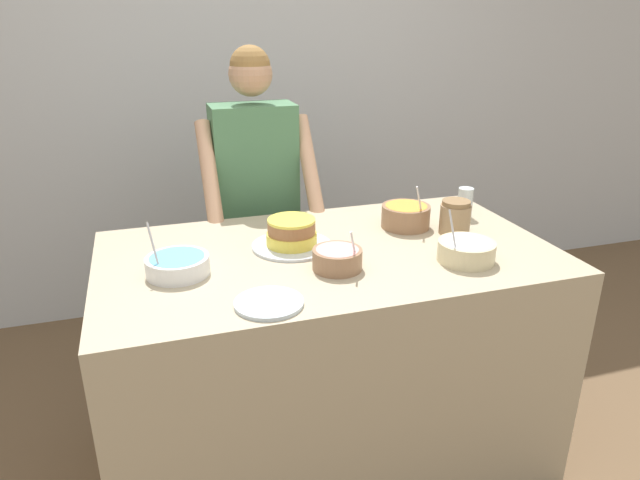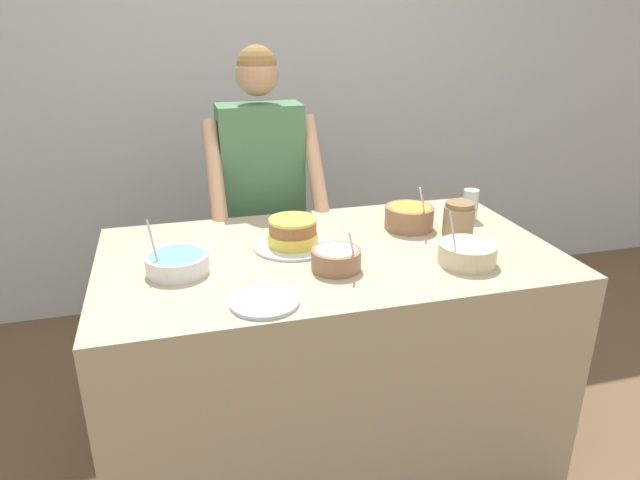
{
  "view_description": "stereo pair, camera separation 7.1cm",
  "coord_description": "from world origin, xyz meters",
  "px_view_note": "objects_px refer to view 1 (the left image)",
  "views": [
    {
      "loc": [
        -0.59,
        -1.33,
        1.67
      ],
      "look_at": [
        -0.05,
        0.4,
        0.95
      ],
      "focal_mm": 32.0,
      "sensor_mm": 36.0,
      "label": 1
    },
    {
      "loc": [
        -0.52,
        -1.35,
        1.67
      ],
      "look_at": [
        -0.05,
        0.4,
        0.95
      ],
      "focal_mm": 32.0,
      "sensor_mm": 36.0,
      "label": 2
    }
  ],
  "objects_px": {
    "frosting_bowl_white": "(466,250)",
    "frosting_bowl_pink": "(337,258)",
    "cake": "(292,235)",
    "ceramic_plate": "(269,303)",
    "person_baker": "(256,188)",
    "frosting_bowl_orange": "(406,215)",
    "frosting_bowl_blue": "(178,264)",
    "stoneware_jar": "(455,217)",
    "drinking_glass": "(465,203)"
  },
  "relations": [
    {
      "from": "frosting_bowl_white",
      "to": "frosting_bowl_pink",
      "type": "relative_size",
      "value": 1.18
    },
    {
      "from": "cake",
      "to": "ceramic_plate",
      "type": "bearing_deg",
      "value": -113.45
    },
    {
      "from": "person_baker",
      "to": "frosting_bowl_pink",
      "type": "height_order",
      "value": "person_baker"
    },
    {
      "from": "frosting_bowl_orange",
      "to": "ceramic_plate",
      "type": "xyz_separation_m",
      "value": [
        -0.66,
        -0.48,
        -0.04
      ]
    },
    {
      "from": "frosting_bowl_orange",
      "to": "frosting_bowl_blue",
      "type": "distance_m",
      "value": 0.91
    },
    {
      "from": "cake",
      "to": "frosting_bowl_pink",
      "type": "height_order",
      "value": "frosting_bowl_pink"
    },
    {
      "from": "cake",
      "to": "ceramic_plate",
      "type": "xyz_separation_m",
      "value": [
        -0.18,
        -0.41,
        -0.04
      ]
    },
    {
      "from": "frosting_bowl_orange",
      "to": "ceramic_plate",
      "type": "height_order",
      "value": "frosting_bowl_orange"
    },
    {
      "from": "person_baker",
      "to": "stoneware_jar",
      "type": "distance_m",
      "value": 0.92
    },
    {
      "from": "frosting_bowl_white",
      "to": "drinking_glass",
      "type": "xyz_separation_m",
      "value": [
        0.23,
        0.4,
        0.02
      ]
    },
    {
      "from": "frosting_bowl_pink",
      "to": "frosting_bowl_blue",
      "type": "bearing_deg",
      "value": 167.07
    },
    {
      "from": "drinking_glass",
      "to": "stoneware_jar",
      "type": "bearing_deg",
      "value": -131.21
    },
    {
      "from": "frosting_bowl_orange",
      "to": "stoneware_jar",
      "type": "bearing_deg",
      "value": -39.66
    },
    {
      "from": "person_baker",
      "to": "ceramic_plate",
      "type": "height_order",
      "value": "person_baker"
    },
    {
      "from": "frosting_bowl_blue",
      "to": "stoneware_jar",
      "type": "xyz_separation_m",
      "value": [
        1.04,
        0.06,
        0.03
      ]
    },
    {
      "from": "cake",
      "to": "ceramic_plate",
      "type": "relative_size",
      "value": 1.42
    },
    {
      "from": "person_baker",
      "to": "drinking_glass",
      "type": "distance_m",
      "value": 0.92
    },
    {
      "from": "ceramic_plate",
      "to": "frosting_bowl_white",
      "type": "bearing_deg",
      "value": 8.73
    },
    {
      "from": "cake",
      "to": "frosting_bowl_pink",
      "type": "xyz_separation_m",
      "value": [
        0.09,
        -0.23,
        -0.01
      ]
    },
    {
      "from": "frosting_bowl_white",
      "to": "frosting_bowl_pink",
      "type": "height_order",
      "value": "frosting_bowl_white"
    },
    {
      "from": "ceramic_plate",
      "to": "cake",
      "type": "bearing_deg",
      "value": 66.55
    },
    {
      "from": "frosting_bowl_orange",
      "to": "cake",
      "type": "bearing_deg",
      "value": -171.99
    },
    {
      "from": "frosting_bowl_pink",
      "to": "stoneware_jar",
      "type": "distance_m",
      "value": 0.56
    },
    {
      "from": "frosting_bowl_pink",
      "to": "person_baker",
      "type": "bearing_deg",
      "value": 96.88
    },
    {
      "from": "cake",
      "to": "frosting_bowl_orange",
      "type": "bearing_deg",
      "value": 8.01
    },
    {
      "from": "drinking_glass",
      "to": "ceramic_plate",
      "type": "relative_size",
      "value": 0.61
    },
    {
      "from": "ceramic_plate",
      "to": "frosting_bowl_pink",
      "type": "bearing_deg",
      "value": 33.34
    },
    {
      "from": "frosting_bowl_orange",
      "to": "frosting_bowl_pink",
      "type": "height_order",
      "value": "frosting_bowl_orange"
    },
    {
      "from": "frosting_bowl_orange",
      "to": "frosting_bowl_pink",
      "type": "distance_m",
      "value": 0.49
    },
    {
      "from": "cake",
      "to": "frosting_bowl_orange",
      "type": "height_order",
      "value": "frosting_bowl_orange"
    },
    {
      "from": "frosting_bowl_blue",
      "to": "ceramic_plate",
      "type": "height_order",
      "value": "frosting_bowl_blue"
    },
    {
      "from": "frosting_bowl_blue",
      "to": "ceramic_plate",
      "type": "distance_m",
      "value": 0.38
    },
    {
      "from": "cake",
      "to": "stoneware_jar",
      "type": "distance_m",
      "value": 0.63
    },
    {
      "from": "frosting_bowl_orange",
      "to": "ceramic_plate",
      "type": "bearing_deg",
      "value": -144.17
    },
    {
      "from": "frosting_bowl_orange",
      "to": "frosting_bowl_blue",
      "type": "relative_size",
      "value": 0.93
    },
    {
      "from": "ceramic_plate",
      "to": "stoneware_jar",
      "type": "distance_m",
      "value": 0.88
    },
    {
      "from": "ceramic_plate",
      "to": "drinking_glass",
      "type": "bearing_deg",
      "value": 28.4
    },
    {
      "from": "frosting_bowl_orange",
      "to": "ceramic_plate",
      "type": "distance_m",
      "value": 0.81
    },
    {
      "from": "cake",
      "to": "drinking_glass",
      "type": "bearing_deg",
      "value": 7.53
    },
    {
      "from": "frosting_bowl_white",
      "to": "drinking_glass",
      "type": "bearing_deg",
      "value": 59.96
    },
    {
      "from": "frosting_bowl_pink",
      "to": "frosting_bowl_blue",
      "type": "height_order",
      "value": "frosting_bowl_blue"
    },
    {
      "from": "drinking_glass",
      "to": "cake",
      "type": "bearing_deg",
      "value": -172.47
    },
    {
      "from": "frosting_bowl_white",
      "to": "frosting_bowl_blue",
      "type": "relative_size",
      "value": 0.95
    },
    {
      "from": "frosting_bowl_pink",
      "to": "ceramic_plate",
      "type": "distance_m",
      "value": 0.33
    },
    {
      "from": "stoneware_jar",
      "to": "frosting_bowl_pink",
      "type": "bearing_deg",
      "value": -161.8
    },
    {
      "from": "person_baker",
      "to": "drinking_glass",
      "type": "xyz_separation_m",
      "value": [
        0.77,
        -0.51,
        0.01
      ]
    },
    {
      "from": "frosting_bowl_blue",
      "to": "drinking_glass",
      "type": "bearing_deg",
      "value": 10.37
    },
    {
      "from": "frosting_bowl_white",
      "to": "stoneware_jar",
      "type": "relative_size",
      "value": 1.48
    },
    {
      "from": "frosting_bowl_pink",
      "to": "drinking_glass",
      "type": "relative_size",
      "value": 1.32
    },
    {
      "from": "person_baker",
      "to": "frosting_bowl_white",
      "type": "relative_size",
      "value": 7.99
    }
  ]
}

